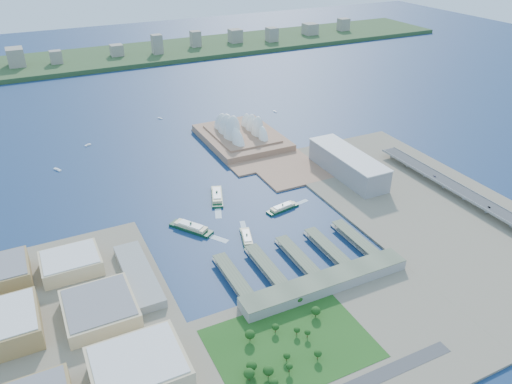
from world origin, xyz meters
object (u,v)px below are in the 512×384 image
ferry_a (191,226)px  car_b (489,207)px  opera_house (242,125)px  car_c (435,176)px  ferry_d (283,207)px  ferry_c (247,237)px  toaster_building (348,164)px  ferry_b (217,194)px

ferry_a → car_b: bearing=-56.2°
opera_house → car_b: (191.00, -385.22, -16.48)m
car_b → car_c: car_c is taller
opera_house → ferry_d: size_ratio=3.63×
opera_house → ferry_c: opera_house is taller
ferry_c → car_b: 331.72m
ferry_d → toaster_building: bearing=-82.4°
ferry_b → ferry_d: size_ratio=1.24×
car_b → opera_house: bearing=-63.6°
ferry_d → car_c: (241.05, -38.67, 10.88)m
ferry_b → car_b: size_ratio=15.05×
car_b → ferry_a: bearing=-21.6°
ferry_a → ferry_d: bearing=-38.1°
opera_house → car_c: (191.00, -283.89, -16.43)m
car_c → ferry_c: bearing=-178.8°
ferry_a → ferry_b: (62.34, 63.06, 0.03)m
opera_house → car_c: opera_house is taller
ferry_a → ferry_d: size_ratio=1.23×
ferry_b → ferry_c: 116.33m
ferry_a → ferry_b: bearing=10.7°
opera_house → toaster_building: bearing=-65.8°
opera_house → ferry_d: 251.76m
ferry_d → car_b: bearing=-130.4°
ferry_a → ferry_c: 76.93m
toaster_building → ferry_a: size_ratio=2.54×
ferry_a → ferry_d: 132.54m
ferry_d → car_c: size_ratio=9.97×
opera_house → ferry_a: 300.38m
ferry_c → ferry_d: ferry_d is taller
opera_house → toaster_building: opera_house is taller
ferry_b → ferry_c: size_ratio=1.26×
opera_house → car_b: size_ratio=44.22×
opera_house → ferry_c: size_ratio=3.71×
toaster_building → car_c: 131.39m
toaster_building → ferry_a: (-272.35, -37.25, -14.73)m
opera_house → ferry_b: (-120.01, -174.18, -26.21)m
opera_house → ferry_d: opera_house is taller
ferry_b → car_c: size_ratio=12.31×
ferry_b → car_c: 329.94m
car_b → car_c: (0.00, 101.34, 0.05)m
opera_house → ferry_d: bearing=-101.5°
toaster_building → ferry_c: 235.28m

